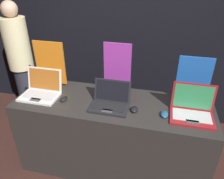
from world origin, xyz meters
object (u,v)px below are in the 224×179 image
at_px(mouse_back, 164,114).
at_px(laptop_front, 41,90).
at_px(promo_stand_front, 50,65).
at_px(promo_stand_middle, 117,69).
at_px(promo_stand_back, 193,80).
at_px(mouse_middle, 134,109).
at_px(laptop_back, 192,109).
at_px(laptop_middle, 110,101).
at_px(mouse_front, 64,99).
at_px(person_bystander, 21,63).

bearing_deg(mouse_back, laptop_front, 176.77).
distance_m(promo_stand_front, promo_stand_middle, 0.76).
bearing_deg(promo_stand_back, promo_stand_middle, -179.97).
bearing_deg(mouse_middle, laptop_back, 6.37).
distance_m(laptop_front, mouse_middle, 1.00).
distance_m(laptop_middle, mouse_middle, 0.25).
height_order(mouse_front, promo_stand_front, promo_stand_front).
relative_size(mouse_front, mouse_back, 0.97).
bearing_deg(laptop_back, laptop_front, 179.85).
bearing_deg(promo_stand_middle, laptop_front, -159.76).
distance_m(mouse_front, promo_stand_front, 0.46).
distance_m(promo_stand_middle, laptop_back, 0.84).
distance_m(laptop_front, promo_stand_front, 0.31).
bearing_deg(promo_stand_front, laptop_front, -90.00).
relative_size(mouse_middle, promo_stand_back, 0.21).
bearing_deg(mouse_middle, laptop_middle, 172.35).
bearing_deg(promo_stand_front, person_bystander, 148.22).
height_order(laptop_front, laptop_middle, laptop_front).
bearing_deg(mouse_back, promo_stand_back, 55.56).
height_order(promo_stand_middle, person_bystander, person_bystander).
distance_m(laptop_front, mouse_front, 0.27).
height_order(mouse_front, laptop_middle, laptop_middle).
relative_size(laptop_middle, promo_stand_middle, 0.67).
bearing_deg(laptop_front, laptop_middle, -2.23).
bearing_deg(laptop_back, mouse_back, -164.22).
bearing_deg(person_bystander, mouse_middle, -23.86).
distance_m(mouse_front, laptop_middle, 0.49).
bearing_deg(person_bystander, laptop_middle, -26.24).
bearing_deg(laptop_middle, laptop_back, 1.92).
height_order(laptop_middle, person_bystander, person_bystander).
distance_m(promo_stand_front, laptop_back, 1.55).
xyz_separation_m(laptop_back, mouse_back, (-0.24, -0.07, -0.05)).
bearing_deg(promo_stand_back, laptop_back, -90.00).
xyz_separation_m(laptop_back, person_bystander, (-2.23, 0.70, -0.05)).
distance_m(mouse_middle, promo_stand_back, 0.65).
relative_size(mouse_front, promo_stand_middle, 0.20).
height_order(laptop_middle, mouse_middle, laptop_middle).
bearing_deg(promo_stand_back, mouse_middle, -146.76).
xyz_separation_m(promo_stand_front, laptop_middle, (0.76, -0.28, -0.19)).
xyz_separation_m(promo_stand_front, promo_stand_back, (1.52, 0.03, -0.02)).
distance_m(laptop_front, mouse_back, 1.28).
height_order(mouse_middle, laptop_back, laptop_back).
bearing_deg(promo_stand_front, mouse_middle, -17.51).
bearing_deg(promo_stand_back, laptop_front, -169.59).
relative_size(laptop_middle, promo_stand_back, 0.78).
distance_m(laptop_back, promo_stand_back, 0.32).
height_order(laptop_front, person_bystander, person_bystander).
bearing_deg(person_bystander, mouse_back, -21.06).
bearing_deg(mouse_back, promo_stand_front, 165.74).
distance_m(mouse_back, promo_stand_back, 0.47).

